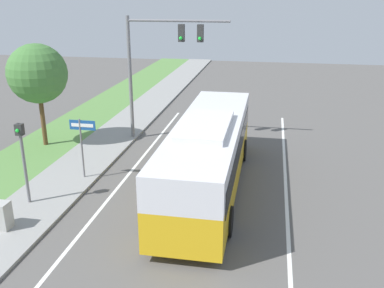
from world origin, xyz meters
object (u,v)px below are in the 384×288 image
Objects in this scene: bus at (209,151)px; signal_gantry at (157,55)px; street_sign at (82,138)px; pedestrian_signal at (23,151)px.

signal_gantry is at bearing 121.84° from bus.
bus is 5.62m from street_sign.
street_sign is at bearing -107.41° from signal_gantry.
street_sign is (-1.90, -6.04, -2.88)m from signal_gantry.
pedestrian_signal is 2.99m from street_sign.
street_sign is (1.18, 2.73, -0.30)m from pedestrian_signal.
bus is at bearing -58.16° from signal_gantry.
pedestrian_signal is at bearing -157.77° from bus.
bus is at bearing 0.47° from street_sign.
pedestrian_signal is (-6.80, -2.78, 0.53)m from bus.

